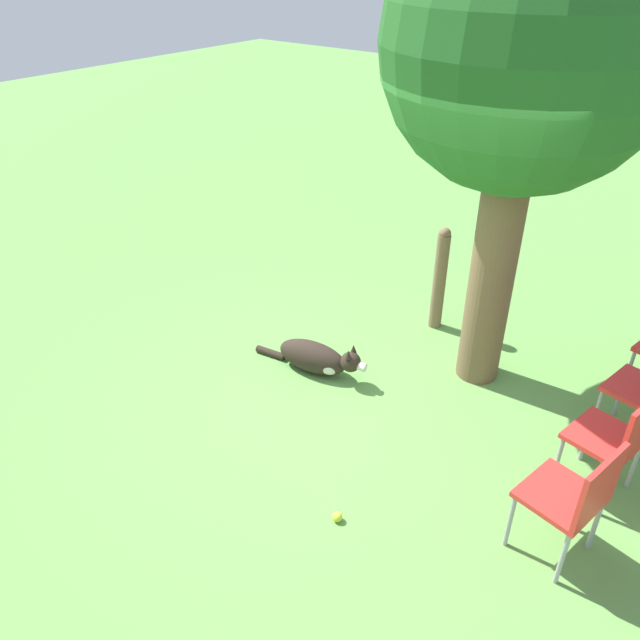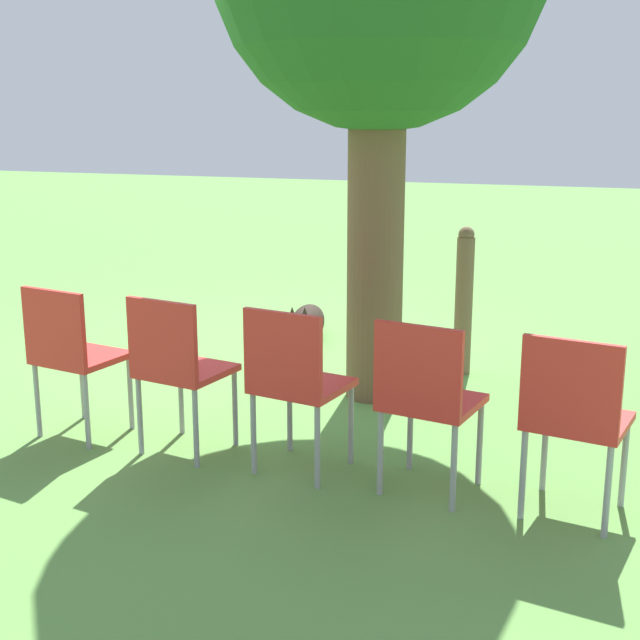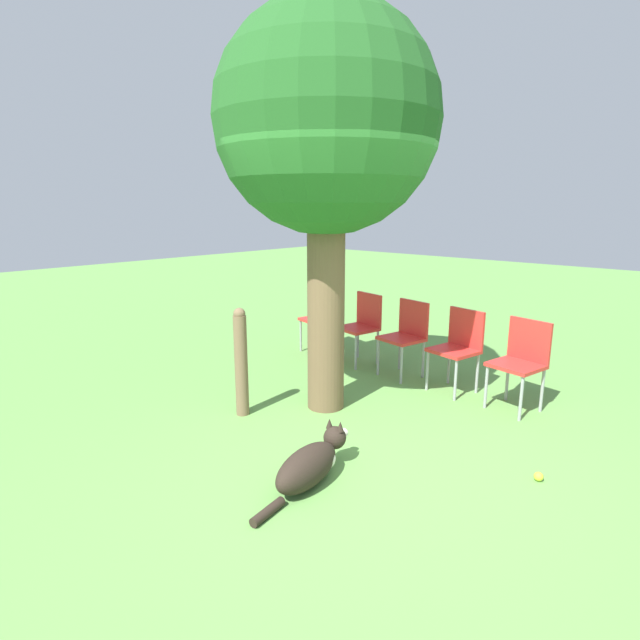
{
  "view_description": "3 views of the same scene",
  "coord_description": "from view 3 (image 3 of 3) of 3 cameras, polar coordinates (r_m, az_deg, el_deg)",
  "views": [
    {
      "loc": [
        2.22,
        -3.46,
        3.33
      ],
      "look_at": [
        -0.59,
        0.15,
        0.48
      ],
      "focal_mm": 35.0,
      "sensor_mm": 36.0,
      "label": 1
    },
    {
      "loc": [
        5.99,
        2.32,
        1.89
      ],
      "look_at": [
        1.26,
        0.77,
        0.66
      ],
      "focal_mm": 50.0,
      "sensor_mm": 36.0,
      "label": 2
    },
    {
      "loc": [
        -2.95,
        -2.19,
        1.97
      ],
      "look_at": [
        0.49,
        0.91,
        0.91
      ],
      "focal_mm": 28.0,
      "sensor_mm": 36.0,
      "label": 3
    }
  ],
  "objects": [
    {
      "name": "ground_plane",
      "position": [
        4.17,
        5.0,
        -15.34
      ],
      "size": [
        30.0,
        30.0,
        0.0
      ],
      "primitive_type": "plane",
      "color": "#609947"
    },
    {
      "name": "oak_tree",
      "position": [
        4.75,
        0.75,
        21.24
      ],
      "size": [
        2.02,
        2.02,
        3.72
      ],
      "color": "brown",
      "rests_on": "ground_plane"
    },
    {
      "name": "red_chair_4",
      "position": [
        6.81,
        0.48,
        0.67
      ],
      "size": [
        0.5,
        0.51,
        0.89
      ],
      "rotation": [
        0.0,
        0.0,
        2.94
      ],
      "color": "red",
      "rests_on": "ground_plane"
    },
    {
      "name": "red_chair_2",
      "position": [
        5.93,
        9.84,
        -1.39
      ],
      "size": [
        0.5,
        0.51,
        0.89
      ],
      "rotation": [
        0.0,
        0.0,
        2.94
      ],
      "color": "red",
      "rests_on": "ground_plane"
    },
    {
      "name": "red_chair_3",
      "position": [
        6.35,
        4.83,
        -0.29
      ],
      "size": [
        0.5,
        0.51,
        0.89
      ],
      "rotation": [
        0.0,
        0.0,
        2.94
      ],
      "color": "red",
      "rests_on": "ground_plane"
    },
    {
      "name": "fence_post",
      "position": [
        4.79,
        -9.01,
        -4.72
      ],
      "size": [
        0.12,
        0.12,
        1.05
      ],
      "color": "brown",
      "rests_on": "ground_plane"
    },
    {
      "name": "tennis_ball",
      "position": [
        4.15,
        23.7,
        -16.07
      ],
      "size": [
        0.07,
        0.07,
        0.07
      ],
      "color": "#CCE033",
      "rests_on": "ground_plane"
    },
    {
      "name": "red_chair_1",
      "position": [
        5.56,
        15.56,
        -2.63
      ],
      "size": [
        0.5,
        0.51,
        0.89
      ],
      "rotation": [
        0.0,
        0.0,
        2.94
      ],
      "color": "red",
      "rests_on": "ground_plane"
    },
    {
      "name": "dog",
      "position": [
        3.76,
        -1.0,
        -16.07
      ],
      "size": [
        1.11,
        0.36,
        0.37
      ],
      "rotation": [
        0.0,
        0.0,
        0.15
      ],
      "color": "#2D231C",
      "rests_on": "ground_plane"
    },
    {
      "name": "red_chair_0",
      "position": [
        5.26,
        22.02,
        -4.0
      ],
      "size": [
        0.5,
        0.51,
        0.89
      ],
      "rotation": [
        0.0,
        0.0,
        2.94
      ],
      "color": "red",
      "rests_on": "ground_plane"
    }
  ]
}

